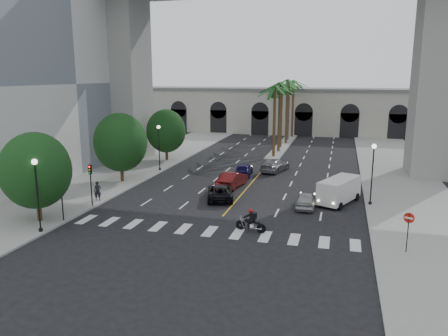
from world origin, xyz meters
TOP-DOWN VIEW (x-y plane):
  - ground at (0.00, 0.00)m, footprint 140.00×140.00m
  - sidewalk_left at (-15.00, 15.00)m, footprint 8.00×100.00m
  - sidewalk_right at (15.00, 15.00)m, footprint 8.00×100.00m
  - median at (0.00, 38.00)m, footprint 2.00×24.00m
  - building_left at (-27.00, 12.00)m, footprint 16.50×32.50m
  - pier_building at (0.00, 55.00)m, footprint 71.00×10.50m
  - bridge at (3.42, 22.00)m, footprint 75.00×13.00m
  - palm_a at (0.00, 28.00)m, footprint 3.20×3.20m
  - palm_b at (0.10, 32.00)m, footprint 3.20×3.20m
  - palm_c at (-0.20, 36.00)m, footprint 3.20×3.20m
  - palm_d at (0.15, 40.00)m, footprint 3.20×3.20m
  - palm_e at (-0.10, 44.00)m, footprint 3.20×3.20m
  - palm_f at (0.20, 48.00)m, footprint 3.20×3.20m
  - street_tree_near at (-13.00, -3.00)m, footprint 5.20×5.20m
  - street_tree_mid at (-13.00, 10.00)m, footprint 5.44×5.44m
  - street_tree_far at (-13.00, 22.00)m, footprint 5.04×5.04m
  - lamp_post_left_near at (-11.40, -5.00)m, footprint 0.40×0.40m
  - lamp_post_left_far at (-11.40, 16.00)m, footprint 0.40×0.40m
  - lamp_post_right at (11.40, 8.00)m, footprint 0.40×0.40m
  - traffic_signal_near at (-11.30, -2.50)m, footprint 0.25×0.18m
  - traffic_signal_far at (-11.30, 1.50)m, footprint 0.25×0.18m
  - motorcycle_rider at (2.89, -0.73)m, footprint 2.29×0.75m
  - car_a at (6.14, 6.09)m, footprint 1.63×3.98m
  - car_b at (-1.50, 11.14)m, footprint 2.31×4.91m
  - car_c at (-1.50, 6.65)m, footprint 3.43×5.21m
  - car_d at (1.50, 19.37)m, footprint 3.27×5.30m
  - car_e at (-1.50, 16.27)m, footprint 2.01×4.32m
  - cargo_van at (8.78, 8.09)m, footprint 3.76×5.46m
  - pedestrian_a at (-11.62, 2.95)m, footprint 0.74×0.64m
  - pedestrian_b at (-15.63, 3.25)m, footprint 0.87×0.70m
  - do_not_enter_sign at (13.00, -2.19)m, footprint 0.62×0.29m

SIDE VIEW (x-z plane):
  - ground at x=0.00m, z-range 0.00..0.00m
  - sidewalk_left at x=-15.00m, z-range 0.00..0.15m
  - sidewalk_right at x=15.00m, z-range 0.00..0.15m
  - median at x=0.00m, z-range 0.00..0.20m
  - car_c at x=-1.50m, z-range 0.00..1.33m
  - car_a at x=6.14m, z-range 0.00..1.35m
  - car_d at x=1.50m, z-range 0.00..1.43m
  - car_e at x=-1.50m, z-range 0.00..1.43m
  - motorcycle_rider at x=2.89m, z-range -0.08..1.60m
  - car_b at x=-1.50m, z-range 0.00..1.55m
  - pedestrian_a at x=-11.62m, z-range 0.15..1.85m
  - pedestrian_b at x=-15.63m, z-range 0.15..1.86m
  - cargo_van at x=8.78m, z-range 0.12..2.31m
  - do_not_enter_sign at x=13.00m, z-range 0.61..3.31m
  - traffic_signal_near at x=-11.30m, z-range 0.69..4.34m
  - traffic_signal_far at x=-11.30m, z-range 0.69..4.34m
  - lamp_post_left_near at x=-11.40m, z-range 0.55..5.90m
  - lamp_post_left_far at x=-11.40m, z-range 0.55..5.90m
  - lamp_post_right at x=11.40m, z-range 0.55..5.90m
  - street_tree_far at x=-13.00m, z-range 0.56..7.24m
  - street_tree_near at x=-13.00m, z-range 0.58..7.47m
  - street_tree_mid at x=-13.00m, z-range 0.61..7.81m
  - pier_building at x=0.00m, z-range 0.02..8.52m
  - palm_c at x=-0.20m, z-range 3.86..13.96m
  - palm_a at x=0.00m, z-range 3.95..14.25m
  - palm_e at x=-0.10m, z-range 3.99..14.39m
  - palm_b at x=0.10m, z-range 4.07..14.67m
  - palm_f at x=0.20m, z-range 4.11..14.81m
  - palm_d at x=0.15m, z-range 4.20..15.10m
  - building_left at x=-27.00m, z-range 0.01..20.61m
  - bridge at x=3.42m, z-range 5.51..31.51m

